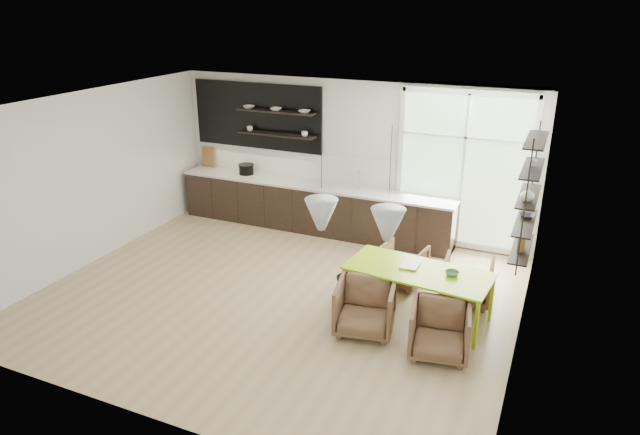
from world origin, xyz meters
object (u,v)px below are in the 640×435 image
(armchair_back_left, at_px, (402,265))
(wire_stool, at_px, (348,287))
(dining_table, at_px, (418,273))
(armchair_front_left, at_px, (365,307))
(armchair_front_right, at_px, (440,330))
(armchair_back_right, at_px, (467,280))

(armchair_back_left, bearing_deg, wire_stool, 71.80)
(dining_table, height_order, wire_stool, dining_table)
(wire_stool, bearing_deg, armchair_front_left, -50.04)
(armchair_back_left, relative_size, armchair_front_right, 0.92)
(dining_table, height_order, armchair_back_left, dining_table)
(armchair_back_left, distance_m, armchair_front_right, 1.97)
(armchair_back_right, xyz_separation_m, wire_stool, (-1.57, -0.88, -0.03))
(armchair_back_left, bearing_deg, dining_table, 126.25)
(armchair_back_left, height_order, wire_stool, armchair_back_left)
(dining_table, distance_m, armchair_front_left, 0.91)
(armchair_back_right, relative_size, armchair_front_left, 0.92)
(dining_table, relative_size, armchair_back_left, 2.99)
(dining_table, relative_size, armchair_front_right, 2.75)
(armchair_back_right, bearing_deg, armchair_front_left, 47.74)
(armchair_front_right, height_order, wire_stool, armchair_front_right)
(armchair_back_left, distance_m, wire_stool, 1.15)
(dining_table, xyz_separation_m, armchair_back_right, (0.58, 0.76, -0.35))
(armchair_front_left, height_order, wire_stool, armchair_front_left)
(dining_table, xyz_separation_m, armchair_back_left, (-0.48, 0.91, -0.36))
(armchair_back_left, xyz_separation_m, wire_stool, (-0.51, -1.03, -0.01))
(armchair_back_left, bearing_deg, armchair_front_left, 96.06)
(dining_table, bearing_deg, armchair_front_left, -123.59)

